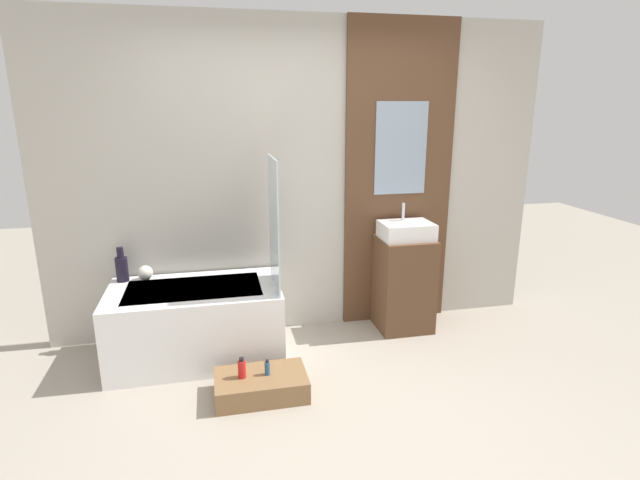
{
  "coord_description": "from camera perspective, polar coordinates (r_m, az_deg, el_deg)",
  "views": [
    {
      "loc": [
        -0.74,
        -2.51,
        1.93
      ],
      "look_at": [
        -0.04,
        0.69,
        1.02
      ],
      "focal_mm": 28.0,
      "sensor_mm": 36.0,
      "label": 1
    }
  ],
  "objects": [
    {
      "name": "sink",
      "position": [
        4.26,
        9.84,
        1.07
      ],
      "size": [
        0.43,
        0.32,
        0.29
      ],
      "color": "white",
      "rests_on": "vanity_cabinet"
    },
    {
      "name": "vanity_cabinet",
      "position": [
        4.4,
        9.56,
        -4.97
      ],
      "size": [
        0.45,
        0.41,
        0.82
      ],
      "primitive_type": "cube",
      "color": "brown",
      "rests_on": "ground_plane"
    },
    {
      "name": "wooden_step_bench",
      "position": [
        3.55,
        -6.75,
        -16.15
      ],
      "size": [
        0.62,
        0.37,
        0.15
      ],
      "primitive_type": "cube",
      "color": "olive",
      "rests_on": "ground_plane"
    },
    {
      "name": "vase_round_light",
      "position": [
        4.18,
        -19.34,
        -3.56
      ],
      "size": [
        0.12,
        0.12,
        0.12
      ],
      "primitive_type": "sphere",
      "color": "silver",
      "rests_on": "bathtub"
    },
    {
      "name": "vase_tall_dark",
      "position": [
        4.2,
        -21.71,
        -2.93
      ],
      "size": [
        0.09,
        0.09,
        0.28
      ],
      "color": "black",
      "rests_on": "bathtub"
    },
    {
      "name": "wall_wood_accent",
      "position": [
        4.38,
        9.01,
        7.21
      ],
      "size": [
        0.96,
        0.04,
        2.6
      ],
      "color": "brown",
      "rests_on": "ground_plane"
    },
    {
      "name": "glass_shower_screen",
      "position": [
        3.7,
        -5.28,
        1.85
      ],
      "size": [
        0.01,
        0.51,
        0.98
      ],
      "primitive_type": "cube",
      "color": "silver",
      "rests_on": "bathtub"
    },
    {
      "name": "bottle_soap_secondary",
      "position": [
        3.49,
        -6.04,
        -14.33
      ],
      "size": [
        0.04,
        0.04,
        0.11
      ],
      "color": "#2D567A",
      "rests_on": "wooden_step_bench"
    },
    {
      "name": "bathtub",
      "position": [
        4.02,
        -13.97,
        -9.11
      ],
      "size": [
        1.28,
        0.75,
        0.57
      ],
      "color": "white",
      "rests_on": "ground_plane"
    },
    {
      "name": "ground_plane",
      "position": [
        3.25,
        3.55,
        -20.95
      ],
      "size": [
        12.0,
        12.0,
        0.0
      ],
      "primitive_type": "plane",
      "color": "#A39989"
    },
    {
      "name": "wall_tiled_back",
      "position": [
        4.2,
        -2.07,
        6.86
      ],
      "size": [
        4.2,
        0.06,
        2.6
      ],
      "primitive_type": "cube",
      "color": "#B7B2A8",
      "rests_on": "ground_plane"
    },
    {
      "name": "bottle_soap_primary",
      "position": [
        3.47,
        -8.92,
        -14.31
      ],
      "size": [
        0.05,
        0.05,
        0.15
      ],
      "color": "red",
      "rests_on": "wooden_step_bench"
    }
  ]
}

